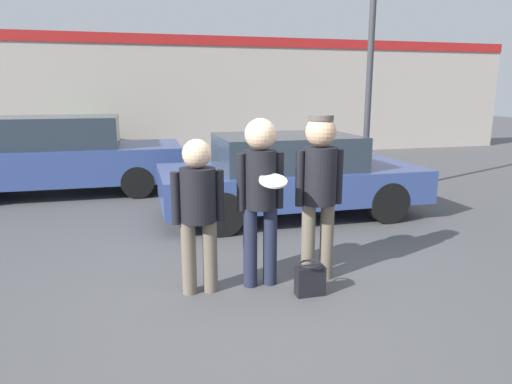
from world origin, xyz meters
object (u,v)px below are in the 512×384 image
shrub (96,141)px  person_middle_with_frisbee (260,188)px  person_right (319,181)px  parked_car_near (289,174)px  handbag (310,280)px  person_left (198,204)px  street_lamp (384,26)px  parked_car_far (60,155)px

shrub → person_middle_with_frisbee: bearing=-76.0°
person_right → parked_car_near: size_ratio=0.42×
person_middle_with_frisbee → handbag: (0.43, -0.37, -0.91)m
person_left → shrub: 9.67m
person_left → person_right: person_right is taller
shrub → person_left: bearing=-79.8°
parked_car_near → street_lamp: 3.46m
parked_car_near → handbag: size_ratio=12.47×
street_lamp → handbag: street_lamp is taller
parked_car_near → person_middle_with_frisbee: bearing=-114.6°
person_right → person_middle_with_frisbee: bearing=-179.9°
person_middle_with_frisbee → street_lamp: street_lamp is taller
person_middle_with_frisbee → person_left: bearing=-178.7°
person_middle_with_frisbee → parked_car_far: bearing=116.8°
parked_car_far → handbag: (3.19, -5.84, -0.61)m
parked_car_near → street_lamp: street_lamp is taller
person_middle_with_frisbee → handbag: person_middle_with_frisbee is taller
person_left → parked_car_far: size_ratio=0.34×
shrub → parked_car_near: bearing=-62.2°
parked_car_near → parked_car_far: 4.86m
person_right → shrub: person_right is taller
street_lamp → person_middle_with_frisbee: bearing=-132.8°
person_middle_with_frisbee → handbag: 1.08m
person_left → shrub: bearing=100.2°
parked_car_near → person_left: bearing=-124.9°
person_left → person_middle_with_frisbee: size_ratio=0.89×
person_right → handbag: size_ratio=5.25×
person_left → parked_car_far: (-2.10, 5.48, -0.17)m
parked_car_near → handbag: (-0.80, -3.05, -0.53)m
person_left → parked_car_far: bearing=111.0°
shrub → street_lamp: bearing=-45.7°
person_right → street_lamp: 5.00m
parked_car_far → shrub: parked_car_far is taller
person_right → shrub: bearing=107.7°
parked_car_far → street_lamp: bearing=-16.7°
person_right → shrub: 9.97m
person_middle_with_frisbee → person_right: person_right is taller
shrub → handbag: 10.27m
person_right → parked_car_near: (0.57, 2.68, -0.42)m
person_left → street_lamp: street_lamp is taller
shrub → handbag: shrub is taller
street_lamp → shrub: bearing=134.3°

